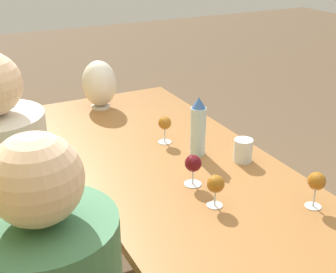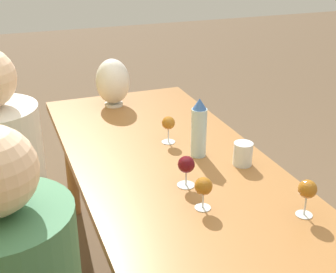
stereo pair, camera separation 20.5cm
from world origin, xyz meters
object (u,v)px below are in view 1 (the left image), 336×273
at_px(vase, 99,84).
at_px(water_tumbler, 243,150).
at_px(water_bottle, 198,127).
at_px(person_far, 13,209).
at_px(wine_glass_3, 316,182).
at_px(wine_glass_4, 193,164).
at_px(wine_glass_1, 165,124).
at_px(wine_glass_2, 216,185).

bearing_deg(vase, water_tumbler, -160.10).
bearing_deg(water_bottle, person_far, 93.68).
relative_size(water_bottle, wine_glass_3, 1.93).
bearing_deg(person_far, water_tumbler, -95.64).
height_order(water_tumbler, wine_glass_4, wine_glass_4).
xyz_separation_m(water_tumbler, wine_glass_3, (-0.43, -0.01, 0.05)).
height_order(water_bottle, person_far, person_far).
relative_size(wine_glass_1, person_far, 0.10).
distance_m(vase, wine_glass_4, 1.00).
distance_m(water_bottle, wine_glass_2, 0.44).
distance_m(water_bottle, person_far, 0.84).
height_order(vase, person_far, person_far).
xyz_separation_m(wine_glass_3, wine_glass_4, (0.34, 0.31, -0.01)).
bearing_deg(wine_glass_4, wine_glass_3, -137.73).
relative_size(water_tumbler, wine_glass_1, 0.77).
relative_size(water_bottle, vase, 0.99).
bearing_deg(vase, wine_glass_3, -165.54).
bearing_deg(water_bottle, wine_glass_3, -164.78).
relative_size(water_bottle, wine_glass_2, 2.17).
bearing_deg(person_far, vase, -37.76).
relative_size(wine_glass_1, wine_glass_3, 0.93).
relative_size(water_tumbler, vase, 0.37).
bearing_deg(vase, wine_glass_4, -178.07).
bearing_deg(person_far, water_bottle, -86.32).
xyz_separation_m(vase, wine_glass_4, (-1.00, -0.03, -0.05)).
distance_m(water_tumbler, wine_glass_1, 0.40).
height_order(wine_glass_3, person_far, person_far).
relative_size(wine_glass_3, person_far, 0.11).
bearing_deg(wine_glass_3, water_bottle, 15.22).
bearing_deg(wine_glass_4, person_far, 75.17).
relative_size(wine_glass_1, wine_glass_2, 1.05).
distance_m(wine_glass_2, person_far, 0.76).
bearing_deg(vase, person_far, 142.24).
distance_m(water_tumbler, person_far, 0.98).
height_order(water_tumbler, vase, vase).
bearing_deg(person_far, wine_glass_2, -117.91).
bearing_deg(vase, wine_glass_2, -178.66).
relative_size(water_tumbler, person_far, 0.08).
relative_size(water_tumbler, wine_glass_4, 0.79).
xyz_separation_m(water_tumbler, wine_glass_1, (0.33, 0.22, 0.04)).
bearing_deg(wine_glass_1, person_far, 107.22).
distance_m(vase, wine_glass_1, 0.60).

